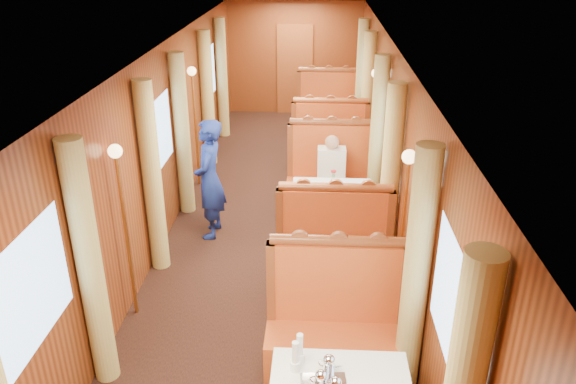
# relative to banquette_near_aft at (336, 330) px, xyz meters

# --- Properties ---
(floor) EXTENTS (3.00, 12.00, 0.01)m
(floor) POSITION_rel_banquette_near_aft_xyz_m (-0.75, 2.49, -0.42)
(floor) COLOR black
(floor) RESTS_ON ground
(ceiling) EXTENTS (3.00, 12.00, 0.01)m
(ceiling) POSITION_rel_banquette_near_aft_xyz_m (-0.75, 2.49, 2.08)
(ceiling) COLOR silver
(ceiling) RESTS_ON wall_left
(wall_far) EXTENTS (3.00, 0.01, 2.50)m
(wall_far) POSITION_rel_banquette_near_aft_xyz_m (-0.75, 8.49, 0.83)
(wall_far) COLOR brown
(wall_far) RESTS_ON floor
(wall_left) EXTENTS (0.01, 12.00, 2.50)m
(wall_left) POSITION_rel_banquette_near_aft_xyz_m (-2.25, 2.49, 0.83)
(wall_left) COLOR brown
(wall_left) RESTS_ON floor
(wall_right) EXTENTS (0.01, 12.00, 2.50)m
(wall_right) POSITION_rel_banquette_near_aft_xyz_m (0.75, 2.49, 0.83)
(wall_right) COLOR brown
(wall_right) RESTS_ON floor
(doorway_far) EXTENTS (0.80, 0.04, 2.00)m
(doorway_far) POSITION_rel_banquette_near_aft_xyz_m (-0.75, 8.46, 0.58)
(doorway_far) COLOR brown
(doorway_far) RESTS_ON floor
(banquette_near_aft) EXTENTS (1.30, 0.55, 1.34)m
(banquette_near_aft) POSITION_rel_banquette_near_aft_xyz_m (0.00, 0.00, 0.00)
(banquette_near_aft) COLOR #B02A13
(banquette_near_aft) RESTS_ON floor
(table_mid) EXTENTS (1.05, 0.72, 0.75)m
(table_mid) POSITION_rel_banquette_near_aft_xyz_m (0.00, 2.49, -0.05)
(table_mid) COLOR white
(table_mid) RESTS_ON floor
(banquette_mid_fwd) EXTENTS (1.30, 0.55, 1.34)m
(banquette_mid_fwd) POSITION_rel_banquette_near_aft_xyz_m (0.00, 1.47, 0.00)
(banquette_mid_fwd) COLOR #B02A13
(banquette_mid_fwd) RESTS_ON floor
(banquette_mid_aft) EXTENTS (1.30, 0.55, 1.34)m
(banquette_mid_aft) POSITION_rel_banquette_near_aft_xyz_m (0.00, 3.50, 0.00)
(banquette_mid_aft) COLOR #B02A13
(banquette_mid_aft) RESTS_ON floor
(table_far) EXTENTS (1.05, 0.72, 0.75)m
(table_far) POSITION_rel_banquette_near_aft_xyz_m (0.00, 5.99, -0.05)
(table_far) COLOR white
(table_far) RESTS_ON floor
(banquette_far_fwd) EXTENTS (1.30, 0.55, 1.34)m
(banquette_far_fwd) POSITION_rel_banquette_near_aft_xyz_m (0.00, 4.97, 0.00)
(banquette_far_fwd) COLOR #B02A13
(banquette_far_fwd) RESTS_ON floor
(banquette_far_aft) EXTENTS (1.30, 0.55, 1.34)m
(banquette_far_aft) POSITION_rel_banquette_near_aft_xyz_m (0.00, 7.00, 0.00)
(banquette_far_aft) COLOR #B02A13
(banquette_far_aft) RESTS_ON floor
(teapot_left) EXTENTS (0.16, 0.12, 0.13)m
(teapot_left) POSITION_rel_banquette_near_aft_xyz_m (-0.15, -1.09, 0.39)
(teapot_left) COLOR silver
(teapot_left) RESTS_ON tea_tray
(teapot_back) EXTENTS (0.19, 0.16, 0.13)m
(teapot_back) POSITION_rel_banquette_near_aft_xyz_m (-0.09, -0.92, 0.39)
(teapot_back) COLOR silver
(teapot_back) RESTS_ON tea_tray
(cup_inboard) EXTENTS (0.08, 0.08, 0.26)m
(cup_inboard) POSITION_rel_banquette_near_aft_xyz_m (-0.34, -0.91, 0.43)
(cup_inboard) COLOR white
(cup_inboard) RESTS_ON table_near
(cup_outboard) EXTENTS (0.08, 0.08, 0.26)m
(cup_outboard) POSITION_rel_banquette_near_aft_xyz_m (-0.31, -0.82, 0.43)
(cup_outboard) COLOR white
(cup_outboard) RESTS_ON table_near
(rose_vase_mid) EXTENTS (0.06, 0.06, 0.36)m
(rose_vase_mid) POSITION_rel_banquette_near_aft_xyz_m (0.01, 2.52, 0.50)
(rose_vase_mid) COLOR silver
(rose_vase_mid) RESTS_ON table_mid
(rose_vase_far) EXTENTS (0.06, 0.06, 0.36)m
(rose_vase_far) POSITION_rel_banquette_near_aft_xyz_m (-0.03, 5.99, 0.50)
(rose_vase_far) COLOR silver
(rose_vase_far) RESTS_ON table_far
(window_left_near) EXTENTS (0.01, 1.20, 0.90)m
(window_left_near) POSITION_rel_banquette_near_aft_xyz_m (-2.24, -1.01, 1.03)
(window_left_near) COLOR #8AADDA
(window_left_near) RESTS_ON wall_left
(curtain_left_near_b) EXTENTS (0.22, 0.22, 2.35)m
(curtain_left_near_b) POSITION_rel_banquette_near_aft_xyz_m (-2.13, -0.23, 0.75)
(curtain_left_near_b) COLOR tan
(curtain_left_near_b) RESTS_ON floor
(window_right_near) EXTENTS (0.01, 1.20, 0.90)m
(window_right_near) POSITION_rel_banquette_near_aft_xyz_m (0.74, -1.01, 1.03)
(window_right_near) COLOR #8AADDA
(window_right_near) RESTS_ON wall_right
(curtain_right_near_b) EXTENTS (0.22, 0.22, 2.35)m
(curtain_right_near_b) POSITION_rel_banquette_near_aft_xyz_m (0.63, -0.23, 0.75)
(curtain_right_near_b) COLOR tan
(curtain_right_near_b) RESTS_ON floor
(window_left_mid) EXTENTS (0.01, 1.20, 0.90)m
(window_left_mid) POSITION_rel_banquette_near_aft_xyz_m (-2.24, 2.49, 1.03)
(window_left_mid) COLOR #8AADDA
(window_left_mid) RESTS_ON wall_left
(curtain_left_mid_a) EXTENTS (0.22, 0.22, 2.35)m
(curtain_left_mid_a) POSITION_rel_banquette_near_aft_xyz_m (-2.13, 1.71, 0.75)
(curtain_left_mid_a) COLOR tan
(curtain_left_mid_a) RESTS_ON floor
(curtain_left_mid_b) EXTENTS (0.22, 0.22, 2.35)m
(curtain_left_mid_b) POSITION_rel_banquette_near_aft_xyz_m (-2.13, 3.27, 0.75)
(curtain_left_mid_b) COLOR tan
(curtain_left_mid_b) RESTS_ON floor
(window_right_mid) EXTENTS (0.01, 1.20, 0.90)m
(window_right_mid) POSITION_rel_banquette_near_aft_xyz_m (0.74, 2.49, 1.03)
(window_right_mid) COLOR #8AADDA
(window_right_mid) RESTS_ON wall_right
(curtain_right_mid_a) EXTENTS (0.22, 0.22, 2.35)m
(curtain_right_mid_a) POSITION_rel_banquette_near_aft_xyz_m (0.63, 1.71, 0.75)
(curtain_right_mid_a) COLOR tan
(curtain_right_mid_a) RESTS_ON floor
(curtain_right_mid_b) EXTENTS (0.22, 0.22, 2.35)m
(curtain_right_mid_b) POSITION_rel_banquette_near_aft_xyz_m (0.63, 3.27, 0.75)
(curtain_right_mid_b) COLOR tan
(curtain_right_mid_b) RESTS_ON floor
(window_left_far) EXTENTS (0.01, 1.20, 0.90)m
(window_left_far) POSITION_rel_banquette_near_aft_xyz_m (-2.24, 5.99, 1.03)
(window_left_far) COLOR #8AADDA
(window_left_far) RESTS_ON wall_left
(curtain_left_far_a) EXTENTS (0.22, 0.22, 2.35)m
(curtain_left_far_a) POSITION_rel_banquette_near_aft_xyz_m (-2.13, 5.21, 0.75)
(curtain_left_far_a) COLOR tan
(curtain_left_far_a) RESTS_ON floor
(curtain_left_far_b) EXTENTS (0.22, 0.22, 2.35)m
(curtain_left_far_b) POSITION_rel_banquette_near_aft_xyz_m (-2.13, 6.77, 0.75)
(curtain_left_far_b) COLOR tan
(curtain_left_far_b) RESTS_ON floor
(window_right_far) EXTENTS (0.01, 1.20, 0.90)m
(window_right_far) POSITION_rel_banquette_near_aft_xyz_m (0.74, 5.99, 1.03)
(window_right_far) COLOR #8AADDA
(window_right_far) RESTS_ON wall_right
(curtain_right_far_a) EXTENTS (0.22, 0.22, 2.35)m
(curtain_right_far_a) POSITION_rel_banquette_near_aft_xyz_m (0.63, 5.21, 0.75)
(curtain_right_far_a) COLOR tan
(curtain_right_far_a) RESTS_ON floor
(curtain_right_far_b) EXTENTS (0.22, 0.22, 2.35)m
(curtain_right_far_b) POSITION_rel_banquette_near_aft_xyz_m (0.63, 6.77, 0.75)
(curtain_right_far_b) COLOR tan
(curtain_right_far_b) RESTS_ON floor
(sconce_left_fore) EXTENTS (0.14, 0.14, 1.95)m
(sconce_left_fore) POSITION_rel_banquette_near_aft_xyz_m (-2.15, 0.74, 0.96)
(sconce_left_fore) COLOR #BF8C3F
(sconce_left_fore) RESTS_ON floor
(sconce_right_fore) EXTENTS (0.14, 0.14, 1.95)m
(sconce_right_fore) POSITION_rel_banquette_near_aft_xyz_m (0.65, 0.74, 0.96)
(sconce_right_fore) COLOR #BF8C3F
(sconce_right_fore) RESTS_ON floor
(sconce_left_aft) EXTENTS (0.14, 0.14, 1.95)m
(sconce_left_aft) POSITION_rel_banquette_near_aft_xyz_m (-2.15, 4.24, 0.96)
(sconce_left_aft) COLOR #BF8C3F
(sconce_left_aft) RESTS_ON floor
(sconce_right_aft) EXTENTS (0.14, 0.14, 1.95)m
(sconce_right_aft) POSITION_rel_banquette_near_aft_xyz_m (0.65, 4.24, 0.96)
(sconce_right_aft) COLOR #BF8C3F
(sconce_right_aft) RESTS_ON floor
(steward) EXTENTS (0.40, 0.60, 1.64)m
(steward) POSITION_rel_banquette_near_aft_xyz_m (-1.63, 2.54, 0.40)
(steward) COLOR navy
(steward) RESTS_ON floor
(passenger) EXTENTS (0.40, 0.44, 0.76)m
(passenger) POSITION_rel_banquette_near_aft_xyz_m (-0.00, 3.25, 0.32)
(passenger) COLOR beige
(passenger) RESTS_ON banquette_mid_aft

